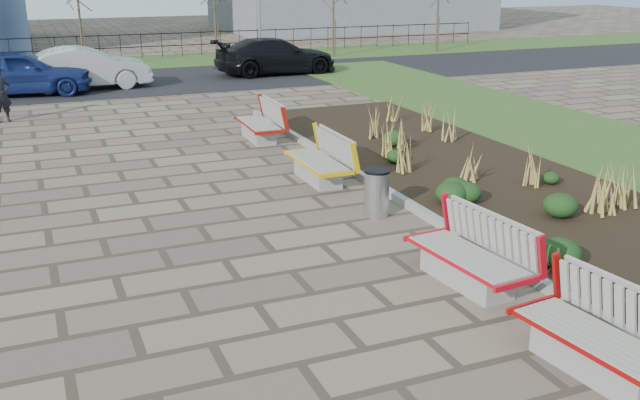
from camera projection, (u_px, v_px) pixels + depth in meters
name	position (u px, v px, depth m)	size (l,w,h in m)	color
ground	(300.00, 364.00, 8.28)	(120.00, 120.00, 0.00)	#756551
planting_bed	(492.00, 184.00, 14.93)	(4.50, 18.00, 0.10)	black
planting_curb	(394.00, 196.00, 14.07)	(0.16, 18.00, 0.15)	gray
grass_verge_far	(82.00, 65.00, 32.82)	(80.00, 5.00, 0.04)	#33511E
road	(96.00, 85.00, 27.56)	(80.00, 7.00, 0.02)	black
bench_a	(599.00, 335.00, 7.92)	(0.90, 2.10, 1.00)	#A80C0B
bench_b	(467.00, 252.00, 10.19)	(0.90, 2.10, 1.00)	red
bench_c	(318.00, 158.00, 15.12)	(0.90, 2.10, 1.00)	#FFB40D
bench_d	(258.00, 121.00, 18.72)	(0.90, 2.10, 1.00)	#AB140B
litter_bin	(376.00, 194.00, 13.03)	(0.46, 0.46, 0.86)	#B2B2B7
pedestrian	(1.00, 95.00, 20.78)	(0.59, 0.39, 1.61)	black
car_blue	(22.00, 72.00, 25.05)	(1.88, 4.68, 1.59)	navy
car_silver	(85.00, 68.00, 26.31)	(1.62, 4.66, 1.54)	#9DA0A4
car_black	(276.00, 56.00, 29.97)	(2.10, 5.16, 1.50)	black
tree_c	(80.00, 22.00, 30.87)	(1.40, 1.40, 4.00)	#4C3D2D
tree_d	(215.00, 19.00, 33.06)	(1.40, 1.40, 4.00)	#4C3D2D
tree_e	(333.00, 15.00, 35.25)	(1.40, 1.40, 4.00)	#4C3D2D
tree_f	(438.00, 12.00, 37.44)	(1.40, 1.40, 4.00)	#4C3D2D
railing_fence	(78.00, 48.00, 33.94)	(44.00, 0.10, 1.20)	black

